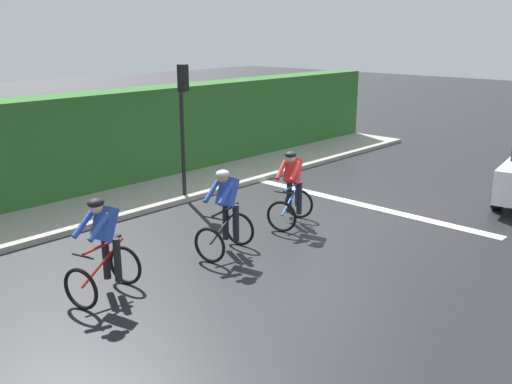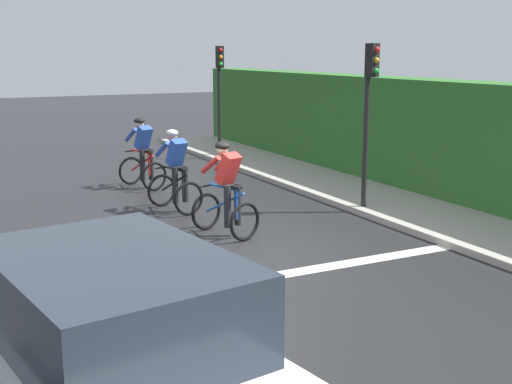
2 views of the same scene
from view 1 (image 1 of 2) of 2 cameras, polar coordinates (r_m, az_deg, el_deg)
ground_plane at (r=13.10m, az=7.34°, el=-2.48°), size 80.00×80.00×0.00m
sidewalk_kerb at (r=14.92m, az=-11.96°, el=-0.15°), size 2.80×22.38×0.12m
stone_wall_low at (r=15.59m, az=-13.93°, el=1.26°), size 0.44×22.38×0.56m
hedge_wall at (r=15.62m, az=-14.79°, el=5.03°), size 1.10×22.38×2.58m
road_marking_stop_line at (r=14.14m, az=10.44°, el=-1.21°), size 7.00×0.30×0.01m
cyclist_lead at (r=9.29m, az=-15.13°, el=-5.59°), size 0.94×1.22×1.66m
cyclist_second at (r=10.69m, az=-3.06°, el=-2.17°), size 0.89×1.20×1.66m
cyclist_mid at (r=12.30m, az=3.62°, el=0.27°), size 0.97×1.23×1.66m
traffic_light_near_crossing at (r=14.02m, az=-7.37°, el=8.09°), size 0.24×0.31×3.34m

